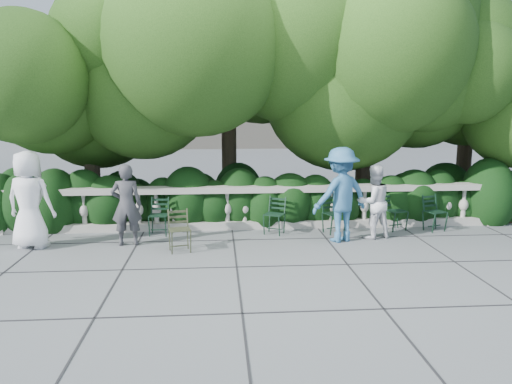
{
  "coord_description": "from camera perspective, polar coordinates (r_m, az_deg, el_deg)",
  "views": [
    {
      "loc": [
        -0.8,
        -9.48,
        2.84
      ],
      "look_at": [
        0.0,
        1.0,
        1.0
      ],
      "focal_mm": 35.0,
      "sensor_mm": 36.0,
      "label": 1
    }
  ],
  "objects": [
    {
      "name": "chair_weathered",
      "position": [
        9.82,
        -8.52,
        -6.98
      ],
      "size": [
        0.54,
        0.57,
        0.84
      ],
      "primitive_type": null,
      "rotation": [
        0.0,
        0.0,
        0.23
      ],
      "color": "black",
      "rests_on": "ground"
    },
    {
      "name": "person_businessman",
      "position": [
        10.87,
        -24.47,
        -0.82
      ],
      "size": [
        1.07,
        0.81,
        1.96
      ],
      "primitive_type": "imported",
      "rotation": [
        0.0,
        0.0,
        2.93
      ],
      "color": "white",
      "rests_on": "ground"
    },
    {
      "name": "chair_d",
      "position": [
        11.83,
        16.04,
        -4.35
      ],
      "size": [
        0.56,
        0.59,
        0.84
      ],
      "primitive_type": null,
      "rotation": [
        0.0,
        0.0,
        0.31
      ],
      "color": "black",
      "rests_on": "ground"
    },
    {
      "name": "person_woman_grey",
      "position": [
        10.44,
        -14.59,
        -1.44
      ],
      "size": [
        0.64,
        0.44,
        1.68
      ],
      "primitive_type": "imported",
      "rotation": [
        0.0,
        0.0,
        3.21
      ],
      "color": "#3A3A3F",
      "rests_on": "ground"
    },
    {
      "name": "chair_e",
      "position": [
        12.02,
        20.13,
        -4.35
      ],
      "size": [
        0.57,
        0.6,
        0.84
      ],
      "primitive_type": null,
      "rotation": [
        0.0,
        0.0,
        0.33
      ],
      "color": "black",
      "rests_on": "ground"
    },
    {
      "name": "tree_canopy",
      "position": [
        12.81,
        2.39,
        14.95
      ],
      "size": [
        15.04,
        6.52,
        6.78
      ],
      "color": "#3F3023",
      "rests_on": "ground"
    },
    {
      "name": "person_casual_man",
      "position": [
        10.97,
        13.29,
        -1.11
      ],
      "size": [
        0.9,
        0.78,
        1.58
      ],
      "primitive_type": "imported",
      "rotation": [
        0.0,
        0.0,
        3.4
      ],
      "color": "white",
      "rests_on": "ground"
    },
    {
      "name": "balustrade",
      "position": [
        11.55,
        -0.3,
        -1.83
      ],
      "size": [
        12.0,
        0.44,
        1.0
      ],
      "color": "#9E998E",
      "rests_on": "ground"
    },
    {
      "name": "shrub_hedge",
      "position": [
        12.82,
        -0.68,
        -2.86
      ],
      "size": [
        15.0,
        2.6,
        1.7
      ],
      "primitive_type": null,
      "color": "black",
      "rests_on": "ground"
    },
    {
      "name": "chair_c",
      "position": [
        11.04,
        1.82,
        -4.98
      ],
      "size": [
        0.61,
        0.63,
        0.84
      ],
      "primitive_type": null,
      "rotation": [
        0.0,
        0.0,
        -0.48
      ],
      "color": "black",
      "rests_on": "ground"
    },
    {
      "name": "chair_f",
      "position": [
        11.26,
        9.26,
        -4.8
      ],
      "size": [
        0.58,
        0.61,
        0.84
      ],
      "primitive_type": null,
      "rotation": [
        0.0,
        0.0,
        0.37
      ],
      "color": "black",
      "rests_on": "ground"
    },
    {
      "name": "chair_b",
      "position": [
        11.13,
        -11.14,
        -5.04
      ],
      "size": [
        0.48,
        0.52,
        0.84
      ],
      "primitive_type": null,
      "rotation": [
        0.0,
        0.0,
        -0.09
      ],
      "color": "black",
      "rests_on": "ground"
    },
    {
      "name": "ground",
      "position": [
        9.93,
        0.44,
        -6.69
      ],
      "size": [
        90.0,
        90.0,
        0.0
      ],
      "primitive_type": "plane",
      "color": "#595D61",
      "rests_on": "ground"
    },
    {
      "name": "person_older_blue",
      "position": [
        10.55,
        9.66,
        -0.31
      ],
      "size": [
        1.46,
        1.15,
        1.98
      ],
      "primitive_type": "imported",
      "rotation": [
        0.0,
        0.0,
        3.51
      ],
      "color": "#316793",
      "rests_on": "ground"
    }
  ]
}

